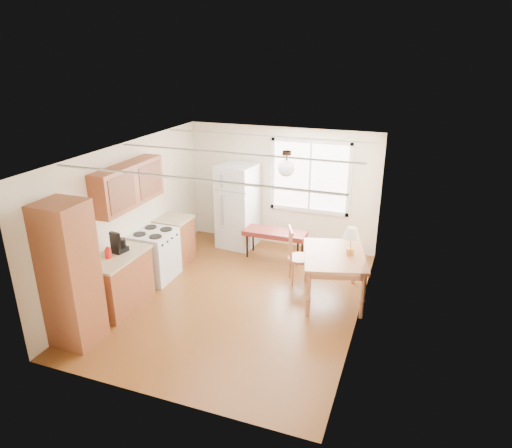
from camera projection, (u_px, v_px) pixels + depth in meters
The scene contains 11 objects.
room_shell at pixel (236, 230), 7.25m from camera, with size 4.60×5.60×2.62m.
kitchen_run at pixel (123, 253), 7.39m from camera, with size 0.65×3.40×2.20m.
window_unit at pixel (310, 177), 9.12m from camera, with size 1.64×0.05×1.51m.
pendant_light at pixel (286, 167), 7.02m from camera, with size 0.26×0.26×0.40m.
refrigerator at pixel (237, 206), 9.50m from camera, with size 0.79×0.79×1.75m.
bench at pixel (275, 234), 9.03m from camera, with size 1.25×0.47×0.58m.
dining_table at pixel (334, 260), 7.47m from camera, with size 1.28×1.51×0.81m.
chair at pixel (295, 252), 8.06m from camera, with size 0.50×0.50×1.02m.
table_lamp at pixel (351, 235), 7.29m from camera, with size 0.27×0.27×0.47m.
coffee_maker at pixel (119, 244), 7.25m from camera, with size 0.22×0.27×0.37m.
kettle at pixel (108, 253), 7.07m from camera, with size 0.10×0.10×0.20m.
Camera 1 is at (2.61, -6.21, 3.96)m, focal length 32.00 mm.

